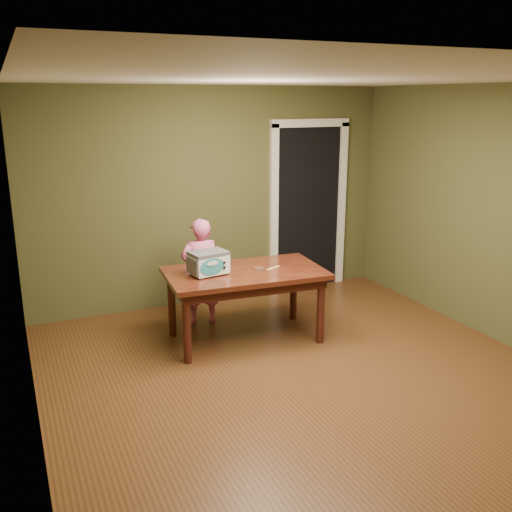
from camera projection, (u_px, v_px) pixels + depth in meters
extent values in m
plane|color=brown|center=(313.00, 386.00, 5.03)|extent=(5.00, 5.00, 0.00)
cube|color=#464726|center=(213.00, 197.00, 6.88)|extent=(4.50, 0.02, 2.60)
cube|color=#464726|center=(24.00, 277.00, 3.79)|extent=(0.02, 5.00, 2.60)
cube|color=white|center=(323.00, 78.00, 4.33)|extent=(4.50, 5.00, 0.02)
cube|color=black|center=(296.00, 205.00, 7.72)|extent=(0.90, 0.60, 2.10)
cube|color=black|center=(308.00, 209.00, 7.44)|extent=(0.90, 0.02, 2.10)
cube|color=white|center=(274.00, 212.00, 7.23)|extent=(0.10, 0.06, 2.20)
cube|color=white|center=(341.00, 207.00, 7.63)|extent=(0.10, 0.06, 2.20)
cube|color=white|center=(311.00, 123.00, 7.14)|extent=(1.10, 0.06, 0.10)
cube|color=black|center=(245.00, 273.00, 5.82)|extent=(1.66, 1.02, 0.05)
cube|color=#36140D|center=(245.00, 280.00, 5.84)|extent=(1.53, 0.89, 0.10)
cylinder|color=#36140D|center=(187.00, 329.00, 5.38)|extent=(0.08, 0.08, 0.70)
cylinder|color=#36140D|center=(172.00, 304.00, 6.01)|extent=(0.08, 0.08, 0.70)
cylinder|color=#36140D|center=(321.00, 311.00, 5.84)|extent=(0.08, 0.08, 0.70)
cylinder|color=#36140D|center=(293.00, 290.00, 6.47)|extent=(0.08, 0.08, 0.70)
cylinder|color=#4C4F54|center=(200.00, 278.00, 5.54)|extent=(0.02, 0.02, 0.02)
cylinder|color=#4C4F54|center=(191.00, 274.00, 5.70)|extent=(0.02, 0.02, 0.02)
cylinder|color=#4C4F54|center=(226.00, 273.00, 5.70)|extent=(0.02, 0.02, 0.02)
cylinder|color=#4C4F54|center=(217.00, 269.00, 5.85)|extent=(0.02, 0.02, 0.02)
cube|color=white|center=(208.00, 263.00, 5.67)|extent=(0.39, 0.31, 0.20)
cube|color=#4C4F54|center=(208.00, 253.00, 5.64)|extent=(0.40, 0.31, 0.03)
cube|color=#4C4F54|center=(192.00, 266.00, 5.57)|extent=(0.05, 0.23, 0.15)
cube|color=#4C4F54|center=(224.00, 260.00, 5.77)|extent=(0.05, 0.23, 0.15)
ellipsoid|color=teal|center=(212.00, 267.00, 5.55)|extent=(0.26, 0.05, 0.17)
cylinder|color=black|center=(224.00, 263.00, 5.61)|extent=(0.03, 0.02, 0.02)
cylinder|color=black|center=(224.00, 267.00, 5.63)|extent=(0.02, 0.02, 0.02)
cylinder|color=silver|center=(259.00, 269.00, 5.85)|extent=(0.10, 0.10, 0.02)
cylinder|color=#4D3019|center=(259.00, 268.00, 5.85)|extent=(0.09, 0.09, 0.01)
cube|color=#F8D16B|center=(273.00, 268.00, 5.90)|extent=(0.17, 0.10, 0.01)
imported|color=pink|center=(201.00, 272.00, 6.30)|extent=(0.48, 0.36, 1.20)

